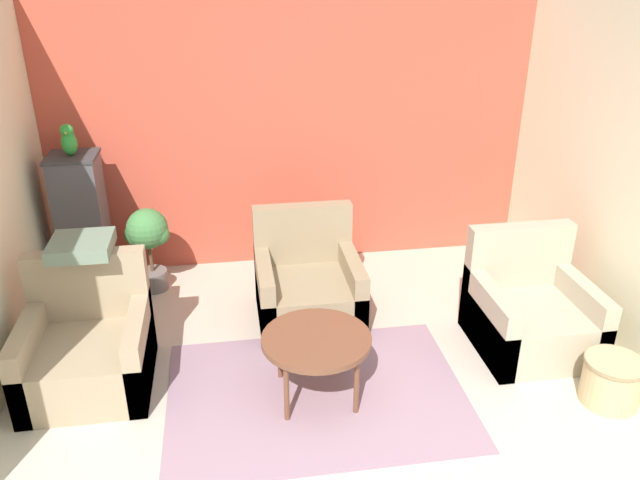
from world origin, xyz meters
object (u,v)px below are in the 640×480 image
Objects in this scene: coffee_table at (316,342)px; wicker_basket at (612,380)px; armchair_middle at (308,287)px; armchair_right at (530,314)px; parrot at (69,140)px; birdcage at (84,228)px; potted_plant at (148,238)px; armchair_left at (88,350)px.

wicker_basket is at bearing -10.75° from coffee_table.
armchair_right is at bearing -22.72° from armchair_middle.
parrot is at bearing 158.45° from armchair_middle.
birdcage is 4.42m from wicker_basket.
wicker_basket is at bearing -71.58° from armchair_right.
potted_plant is at bearing 152.83° from armchair_middle.
armchair_left is 1.84m from parrot.
potted_plant is (0.32, 1.36, 0.24)m from armchair_left.
armchair_left is 1.42m from potted_plant.
armchair_right reaches higher than coffee_table.
armchair_left is 3.29× the size of parrot.
armchair_right is at bearing -24.76° from potted_plant.
potted_plant is at bearing 155.24° from armchair_right.
birdcage reaches higher than armchair_right.
armchair_right is (3.33, -0.03, 0.00)m from armchair_left.
armchair_right and armchair_middle have the same top height.
parrot is at bearing 174.23° from potted_plant.
wicker_basket is at bearing -37.13° from armchair_middle.
potted_plant is at bearing 146.74° from wicker_basket.
coffee_table is 2.57m from birdcage.
birdcage is 0.79m from parrot.
birdcage reaches higher than wicker_basket.
armchair_left is at bearing 165.84° from coffee_table.
armchair_right is 0.69× the size of birdcage.
armchair_middle is 2.40m from wicker_basket.
potted_plant is at bearing 76.92° from armchair_left.
armchair_middle is at bearing -21.49° from birdcage.
parrot reaches higher than coffee_table.
coffee_table is at bearing 169.25° from wicker_basket.
parrot reaches higher than potted_plant.
parrot is 0.35× the size of potted_plant.
armchair_middle is at bearing -27.17° from potted_plant.
armchair_right is at bearing -22.06° from birdcage.
potted_plant is (-3.02, 1.39, 0.24)m from armchair_right.
birdcage is (-3.56, 1.44, 0.36)m from armchair_right.
armchair_middle is 2.34m from parrot.
wicker_basket is at bearing -29.94° from birdcage.
parrot is at bearing 150.04° from wicker_basket.
parrot is (-0.23, 1.42, 1.15)m from armchair_left.
coffee_table is 1.08m from armchair_middle.
coffee_table is 1.82× the size of wicker_basket.
coffee_table is 0.83× the size of armchair_middle.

